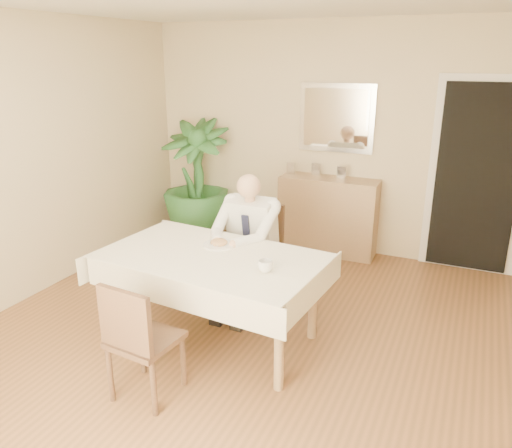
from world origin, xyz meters
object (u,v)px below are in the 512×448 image
at_px(seated_man, 244,238).
at_px(chair_far, 258,246).
at_px(chair_near, 137,337).
at_px(potted_palm, 196,181).
at_px(sideboard, 328,216).
at_px(coffee_mug, 265,266).
at_px(dining_table, 212,265).

bearing_deg(seated_man, chair_far, 90.00).
height_order(chair_near, potted_palm, potted_palm).
bearing_deg(sideboard, coffee_mug, -85.75).
xyz_separation_m(chair_near, sideboard, (0.36, 3.11, -0.04)).
height_order(dining_table, seated_man, seated_man).
bearing_deg(potted_palm, seated_man, -47.15).
relative_size(chair_far, coffee_mug, 8.39).
xyz_separation_m(seated_man, potted_palm, (-1.37, 1.48, 0.05)).
bearing_deg(sideboard, chair_near, -97.83).
distance_m(dining_table, coffee_mug, 0.53).
distance_m(seated_man, potted_palm, 2.02).
distance_m(chair_far, potted_palm, 1.83).
distance_m(chair_far, seated_man, 0.34).
xyz_separation_m(seated_man, sideboard, (0.28, 1.67, -0.24)).
bearing_deg(dining_table, coffee_mug, -7.80).
height_order(dining_table, chair_near, chair_near).
bearing_deg(coffee_mug, seated_man, 125.54).
bearing_deg(coffee_mug, chair_near, -128.67).
distance_m(coffee_mug, potted_palm, 2.88).
bearing_deg(dining_table, chair_near, -90.59).
relative_size(chair_far, potted_palm, 0.61).
distance_m(chair_far, coffee_mug, 1.15).
height_order(dining_table, potted_palm, potted_palm).
bearing_deg(chair_far, potted_palm, 139.28).
xyz_separation_m(chair_far, seated_man, (0.00, -0.29, 0.18)).
height_order(dining_table, coffee_mug, coffee_mug).
distance_m(chair_far, chair_near, 1.74).
relative_size(dining_table, chair_far, 1.98).
bearing_deg(dining_table, sideboard, 87.99).
distance_m(dining_table, chair_far, 0.90).
height_order(chair_far, sideboard, chair_far).
relative_size(dining_table, chair_near, 2.09).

